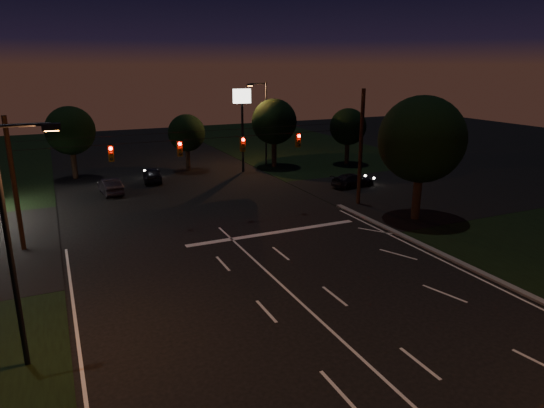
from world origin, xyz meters
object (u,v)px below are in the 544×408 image
utility_pole_right (358,204)px  car_oncoming_b (110,186)px  car_cross (353,180)px  car_oncoming_a (152,175)px  tree_right_near (420,140)px

utility_pole_right → car_oncoming_b: utility_pole_right is taller
car_oncoming_b → car_cross: bearing=157.2°
utility_pole_right → car_oncoming_b: size_ratio=2.17×
utility_pole_right → car_oncoming_b: 21.01m
car_oncoming_a → car_oncoming_b: car_oncoming_a is taller
utility_pole_right → car_cross: utility_pole_right is taller
tree_right_near → car_cross: bearing=82.9°
tree_right_near → car_oncoming_a: 24.97m
car_oncoming_b → car_cross: 21.37m
tree_right_near → car_oncoming_b: (-19.12, 16.30, -4.99)m
car_oncoming_a → car_oncoming_b: 5.18m
utility_pole_right → car_oncoming_b: (-17.60, 11.46, 0.68)m
tree_right_near → car_oncoming_b: bearing=139.6°
utility_pole_right → tree_right_near: size_ratio=1.03×
utility_pole_right → tree_right_near: bearing=-72.5°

